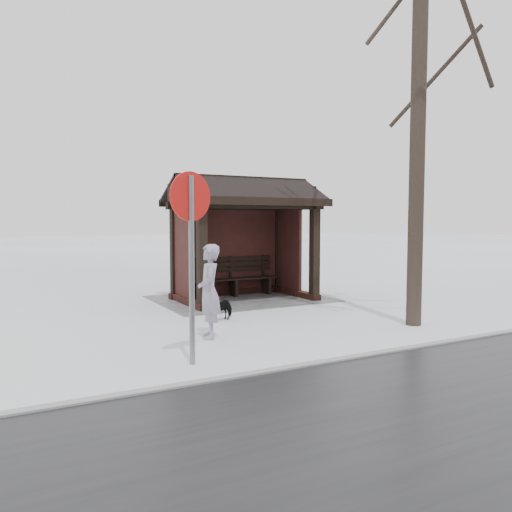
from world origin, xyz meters
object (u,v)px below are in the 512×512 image
Objects in this scene: pedestrian at (209,291)px; bus_shelter at (241,214)px; road_sign at (191,228)px; dog at (219,308)px.

bus_shelter is at bearing 165.26° from pedestrian.
bus_shelter is at bearing -140.20° from road_sign.
road_sign reaches higher than pedestrian.
bus_shelter is at bearing 120.24° from dog.
dog is (1.60, 2.20, -1.91)m from bus_shelter.
pedestrian is (2.36, 3.50, -1.37)m from bus_shelter.
dog is (-0.76, -1.30, -0.54)m from pedestrian.
pedestrian is at bearing -53.95° from dog.
dog is 3.45m from road_sign.
bus_shelter is 4.44m from pedestrian.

